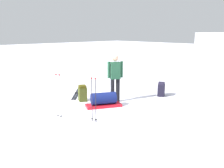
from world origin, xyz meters
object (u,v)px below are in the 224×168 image
at_px(ski_pair_near, 77,93).
at_px(gear_sled, 103,100).
at_px(ski_poles_planted_far, 58,94).
at_px(skier_standing, 115,76).
at_px(backpack_bright, 83,93).
at_px(backpack_large_dark, 161,89).
at_px(ski_poles_planted_near, 94,97).

xyz_separation_m(ski_pair_near, gear_sled, (2.10, -0.41, 0.21)).
bearing_deg(ski_poles_planted_far, skier_standing, 91.27).
distance_m(skier_standing, backpack_bright, 1.37).
bearing_deg(skier_standing, gear_sled, -78.32).
xyz_separation_m(ski_poles_planted_far, gear_sled, (0.09, 1.67, -0.51)).
distance_m(ski_pair_near, ski_poles_planted_far, 2.98).
bearing_deg(backpack_large_dark, gear_sled, -101.30).
bearing_deg(backpack_bright, ski_poles_planted_far, -58.62).
bearing_deg(ski_pair_near, ski_poles_planted_far, -45.97).
distance_m(backpack_bright, ski_poles_planted_near, 2.21).
relative_size(skier_standing, gear_sled, 1.34).
relative_size(backpack_large_dark, ski_poles_planted_near, 0.43).
height_order(backpack_bright, gear_sled, backpack_bright).
distance_m(ski_poles_planted_near, ski_poles_planted_far, 1.09).
relative_size(ski_pair_near, ski_poles_planted_near, 1.21).
xyz_separation_m(backpack_large_dark, gear_sled, (-0.52, -2.59, -0.04)).
distance_m(skier_standing, ski_poles_planted_far, 2.37).
bearing_deg(backpack_bright, ski_poles_planted_near, -28.54).
relative_size(skier_standing, ski_pair_near, 1.10).
distance_m(ski_pair_near, gear_sled, 2.15).
bearing_deg(ski_poles_planted_far, backpack_large_dark, 81.87).
bearing_deg(ski_poles_planted_near, backpack_large_dark, 95.10).
height_order(ski_pair_near, backpack_large_dark, backpack_large_dark).
distance_m(skier_standing, ski_pair_near, 2.19).
bearing_deg(gear_sled, skier_standing, 101.68).
bearing_deg(gear_sled, ski_pair_near, 168.95).
height_order(ski_pair_near, gear_sled, gear_sled).
distance_m(backpack_large_dark, ski_poles_planted_far, 4.32).
bearing_deg(ski_poles_planted_far, ski_pair_near, 134.03).
height_order(backpack_large_dark, ski_poles_planted_near, ski_poles_planted_near).
relative_size(ski_pair_near, gear_sled, 1.22).
relative_size(ski_pair_near, backpack_large_dark, 2.82).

